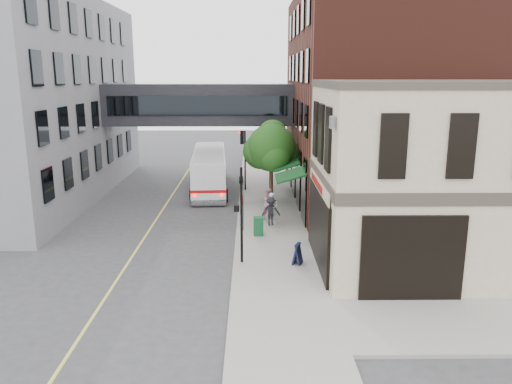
{
  "coord_description": "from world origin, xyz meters",
  "views": [
    {
      "loc": [
        0.83,
        -19.94,
        8.69
      ],
      "look_at": [
        1.07,
        2.96,
        3.28
      ],
      "focal_mm": 35.0,
      "sensor_mm": 36.0,
      "label": 1
    }
  ],
  "objects_px": {
    "pedestrian_b": "(270,204)",
    "sandwich_board": "(298,254)",
    "newspaper_box": "(258,226)",
    "bus": "(209,169)",
    "pedestrian_a": "(272,209)",
    "pedestrian_c": "(271,211)"
  },
  "relations": [
    {
      "from": "pedestrian_b",
      "to": "sandwich_board",
      "type": "xyz_separation_m",
      "value": [
        1.02,
        -7.33,
        -0.45
      ]
    },
    {
      "from": "pedestrian_b",
      "to": "sandwich_board",
      "type": "distance_m",
      "value": 7.42
    },
    {
      "from": "bus",
      "to": "sandwich_board",
      "type": "relative_size",
      "value": 11.13
    },
    {
      "from": "pedestrian_a",
      "to": "sandwich_board",
      "type": "distance_m",
      "value": 6.42
    },
    {
      "from": "pedestrian_c",
      "to": "bus",
      "type": "bearing_deg",
      "value": 106.54
    },
    {
      "from": "sandwich_board",
      "to": "newspaper_box",
      "type": "bearing_deg",
      "value": 135.18
    },
    {
      "from": "bus",
      "to": "sandwich_board",
      "type": "bearing_deg",
      "value": -71.62
    },
    {
      "from": "pedestrian_a",
      "to": "pedestrian_c",
      "type": "xyz_separation_m",
      "value": [
        -0.1,
        -0.23,
        -0.09
      ]
    },
    {
      "from": "pedestrian_b",
      "to": "newspaper_box",
      "type": "xyz_separation_m",
      "value": [
        -0.72,
        -3.09,
        -0.44
      ]
    },
    {
      "from": "pedestrian_a",
      "to": "pedestrian_b",
      "type": "distance_m",
      "value": 1.0
    },
    {
      "from": "bus",
      "to": "pedestrian_c",
      "type": "bearing_deg",
      "value": -66.42
    },
    {
      "from": "pedestrian_b",
      "to": "newspaper_box",
      "type": "distance_m",
      "value": 3.2
    },
    {
      "from": "pedestrian_c",
      "to": "sandwich_board",
      "type": "relative_size",
      "value": 1.7
    },
    {
      "from": "pedestrian_a",
      "to": "sandwich_board",
      "type": "height_order",
      "value": "pedestrian_a"
    },
    {
      "from": "pedestrian_a",
      "to": "sandwich_board",
      "type": "bearing_deg",
      "value": -99.34
    },
    {
      "from": "pedestrian_a",
      "to": "newspaper_box",
      "type": "height_order",
      "value": "pedestrian_a"
    },
    {
      "from": "pedestrian_b",
      "to": "sandwich_board",
      "type": "relative_size",
      "value": 1.92
    },
    {
      "from": "pedestrian_b",
      "to": "pedestrian_c",
      "type": "distance_m",
      "value": 1.23
    },
    {
      "from": "bus",
      "to": "pedestrian_b",
      "type": "relative_size",
      "value": 5.8
    },
    {
      "from": "pedestrian_b",
      "to": "newspaper_box",
      "type": "bearing_deg",
      "value": -132.4
    },
    {
      "from": "pedestrian_a",
      "to": "newspaper_box",
      "type": "distance_m",
      "value": 2.3
    },
    {
      "from": "pedestrian_c",
      "to": "newspaper_box",
      "type": "height_order",
      "value": "pedestrian_c"
    }
  ]
}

